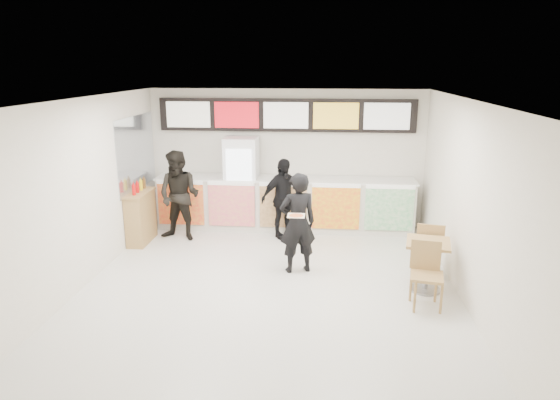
# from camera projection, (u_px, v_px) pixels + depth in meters

# --- Properties ---
(floor) EXTENTS (7.00, 7.00, 0.00)m
(floor) POSITION_uv_depth(u_px,v_px,m) (268.00, 289.00, 8.02)
(floor) COLOR beige
(floor) RESTS_ON ground
(ceiling) EXTENTS (7.00, 7.00, 0.00)m
(ceiling) POSITION_uv_depth(u_px,v_px,m) (267.00, 100.00, 7.23)
(ceiling) COLOR white
(ceiling) RESTS_ON wall_back
(wall_back) EXTENTS (6.00, 0.00, 6.00)m
(wall_back) POSITION_uv_depth(u_px,v_px,m) (286.00, 158.00, 10.99)
(wall_back) COLOR silver
(wall_back) RESTS_ON floor
(wall_left) EXTENTS (0.00, 7.00, 7.00)m
(wall_left) POSITION_uv_depth(u_px,v_px,m) (80.00, 195.00, 7.90)
(wall_left) COLOR silver
(wall_left) RESTS_ON floor
(wall_right) EXTENTS (0.00, 7.00, 7.00)m
(wall_right) POSITION_uv_depth(u_px,v_px,m) (469.00, 204.00, 7.36)
(wall_right) COLOR silver
(wall_right) RESTS_ON floor
(service_counter) EXTENTS (5.56, 0.77, 1.14)m
(service_counter) POSITION_uv_depth(u_px,v_px,m) (285.00, 204.00, 10.84)
(service_counter) COLOR silver
(service_counter) RESTS_ON floor
(menu_board) EXTENTS (5.50, 0.14, 0.70)m
(menu_board) POSITION_uv_depth(u_px,v_px,m) (286.00, 115.00, 10.66)
(menu_board) COLOR black
(menu_board) RESTS_ON wall_back
(drinks_fridge) EXTENTS (0.70, 0.67, 2.00)m
(drinks_fridge) POSITION_uv_depth(u_px,v_px,m) (242.00, 183.00, 10.83)
(drinks_fridge) COLOR white
(drinks_fridge) RESTS_ON floor
(mirror_panel) EXTENTS (0.01, 2.00, 1.50)m
(mirror_panel) POSITION_uv_depth(u_px,v_px,m) (137.00, 153.00, 10.18)
(mirror_panel) COLOR #B2B7BF
(mirror_panel) RESTS_ON wall_left
(customer_main) EXTENTS (0.74, 0.61, 1.76)m
(customer_main) POSITION_uv_depth(u_px,v_px,m) (298.00, 223.00, 8.51)
(customer_main) COLOR black
(customer_main) RESTS_ON floor
(customer_left) EXTENTS (1.02, 0.86, 1.84)m
(customer_left) POSITION_uv_depth(u_px,v_px,m) (179.00, 196.00, 10.10)
(customer_left) COLOR black
(customer_left) RESTS_ON floor
(customer_mid) EXTENTS (1.03, 0.89, 1.67)m
(customer_mid) POSITION_uv_depth(u_px,v_px,m) (283.00, 198.00, 10.25)
(customer_mid) COLOR black
(customer_mid) RESTS_ON floor
(pizza_slice) EXTENTS (0.36, 0.36, 0.02)m
(pizza_slice) POSITION_uv_depth(u_px,v_px,m) (296.00, 215.00, 8.01)
(pizza_slice) COLOR beige
(pizza_slice) RESTS_ON customer_main
(cafe_table) EXTENTS (0.77, 1.73, 0.98)m
(cafe_table) POSITION_uv_depth(u_px,v_px,m) (427.00, 257.00, 7.85)
(cafe_table) COLOR #9E7648
(cafe_table) RESTS_ON floor
(condiment_ledge) EXTENTS (0.38, 0.94, 1.25)m
(condiment_ledge) POSITION_uv_depth(u_px,v_px,m) (141.00, 217.00, 10.05)
(condiment_ledge) COLOR #9E7648
(condiment_ledge) RESTS_ON floor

